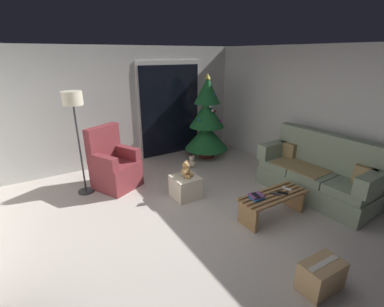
{
  "coord_description": "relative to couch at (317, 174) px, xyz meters",
  "views": [
    {
      "loc": [
        -1.72,
        -2.75,
        2.35
      ],
      "look_at": [
        0.4,
        0.7,
        0.85
      ],
      "focal_mm": 25.47,
      "sensor_mm": 36.0,
      "label": 1
    }
  ],
  "objects": [
    {
      "name": "coffee_table",
      "position": [
        -1.14,
        -0.09,
        -0.14
      ],
      "size": [
        1.1,
        0.4,
        0.39
      ],
      "color": "#9E7547",
      "rests_on": "ground"
    },
    {
      "name": "ground_plane",
      "position": [
        -2.32,
        0.26,
        -0.4
      ],
      "size": [
        7.0,
        7.0,
        0.0
      ],
      "primitive_type": "plane",
      "color": "#BCB2A8"
    },
    {
      "name": "wall_back",
      "position": [
        -2.32,
        3.32,
        0.85
      ],
      "size": [
        5.72,
        0.12,
        2.5
      ],
      "primitive_type": "cube",
      "color": "beige",
      "rests_on": "ground"
    },
    {
      "name": "patio_door_frame",
      "position": [
        -1.12,
        3.25,
        0.7
      ],
      "size": [
        1.6,
        0.02,
        2.2
      ],
      "primitive_type": "cube",
      "color": "silver",
      "rests_on": "ground"
    },
    {
      "name": "remote_graphite",
      "position": [
        -1.13,
        -0.11,
        -0.0
      ],
      "size": [
        0.12,
        0.16,
        0.02
      ],
      "primitive_type": "cube",
      "rotation": [
        0.0,
        0.0,
        0.57
      ],
      "color": "#333338",
      "rests_on": "coffee_table"
    },
    {
      "name": "teddy_bear_honey",
      "position": [
        -1.94,
        1.12,
        0.1
      ],
      "size": [
        0.21,
        0.22,
        0.29
      ],
      "color": "tan",
      "rests_on": "ottoman"
    },
    {
      "name": "teddy_bear_cream_by_tree",
      "position": [
        -1.19,
        2.16,
        -0.28
      ],
      "size": [
        0.21,
        0.21,
        0.29
      ],
      "color": "beige",
      "rests_on": "ground"
    },
    {
      "name": "remote_black",
      "position": [
        -1.01,
        -0.14,
        -0.0
      ],
      "size": [
        0.12,
        0.15,
        0.02
      ],
      "primitive_type": "cube",
      "rotation": [
        0.0,
        0.0,
        0.59
      ],
      "color": "black",
      "rests_on": "coffee_table"
    },
    {
      "name": "couch",
      "position": [
        0.0,
        0.0,
        0.0
      ],
      "size": [
        0.88,
        1.98,
        1.08
      ],
      "color": "gray",
      "rests_on": "ground"
    },
    {
      "name": "wall_right",
      "position": [
        0.54,
        0.26,
        0.85
      ],
      "size": [
        0.12,
        6.0,
        2.5
      ],
      "primitive_type": "cube",
      "color": "beige",
      "rests_on": "ground"
    },
    {
      "name": "ottoman",
      "position": [
        -1.94,
        1.13,
        -0.21
      ],
      "size": [
        0.44,
        0.44,
        0.38
      ],
      "primitive_type": "cube",
      "color": "beige",
      "rests_on": "ground"
    },
    {
      "name": "floor_lamp",
      "position": [
        -3.38,
        2.22,
        1.11
      ],
      "size": [
        0.32,
        0.32,
        1.78
      ],
      "color": "#2D2D30",
      "rests_on": "ground"
    },
    {
      "name": "patio_door_glass",
      "position": [
        -1.12,
        3.23,
        0.65
      ],
      "size": [
        1.5,
        0.02,
        2.1
      ],
      "primitive_type": "cube",
      "color": "black",
      "rests_on": "ground"
    },
    {
      "name": "christmas_tree",
      "position": [
        -0.54,
        2.55,
        0.46
      ],
      "size": [
        1.0,
        1.0,
        1.94
      ],
      "color": "#4C1E19",
      "rests_on": "ground"
    },
    {
      "name": "cardboard_box_taped_mid_floor",
      "position": [
        -1.73,
        -1.31,
        -0.23
      ],
      "size": [
        0.46,
        0.3,
        0.33
      ],
      "color": "tan",
      "rests_on": "ground"
    },
    {
      "name": "cell_phone",
      "position": [
        -1.47,
        -0.05,
        0.05
      ],
      "size": [
        0.09,
        0.15,
        0.01
      ],
      "primitive_type": "cube",
      "rotation": [
        0.0,
        0.0,
        -0.16
      ],
      "color": "black",
      "rests_on": "book_stack"
    },
    {
      "name": "remote_white",
      "position": [
        -0.86,
        -0.09,
        -0.0
      ],
      "size": [
        0.06,
        0.16,
        0.02
      ],
      "primitive_type": "cube",
      "rotation": [
        0.0,
        0.0,
        3.27
      ],
      "color": "silver",
      "rests_on": "coffee_table"
    },
    {
      "name": "book_stack",
      "position": [
        -1.45,
        -0.05,
        0.02
      ],
      "size": [
        0.21,
        0.2,
        0.06
      ],
      "color": "#285684",
      "rests_on": "coffee_table"
    },
    {
      "name": "armchair",
      "position": [
        -2.85,
        2.17,
        0.0
      ],
      "size": [
        0.92,
        0.92,
        1.13
      ],
      "color": "maroon",
      "rests_on": "ground"
    }
  ]
}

